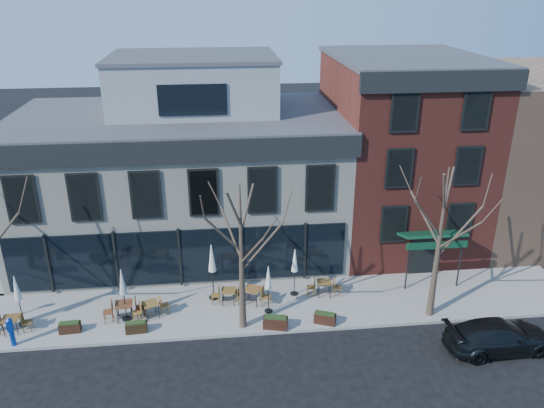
{
  "coord_description": "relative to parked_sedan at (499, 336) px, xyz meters",
  "views": [
    {
      "loc": [
        2.14,
        -24.46,
        14.96
      ],
      "look_at": [
        4.99,
        2.0,
        3.77
      ],
      "focal_mm": 35.0,
      "sensor_mm": 36.0,
      "label": 1
    }
  ],
  "objects": [
    {
      "name": "planter_2",
      "position": [
        -9.55,
        2.39,
        -0.23
      ],
      "size": [
        1.19,
        0.69,
        0.63
      ],
      "color": "#321910",
      "rests_on": "sidewalk_front"
    },
    {
      "name": "umbrella_0",
      "position": [
        -21.24,
        3.95,
        1.28
      ],
      "size": [
        0.41,
        0.41,
        2.58
      ],
      "color": "black",
      "rests_on": "sidewalk_front"
    },
    {
      "name": "tree_mid",
      "position": [
        -11.02,
        2.69,
        3.1
      ],
      "size": [
        3.5,
        3.55,
        7.04
      ],
      "color": "#382B21",
      "rests_on": "sidewalk_front"
    },
    {
      "name": "planter_3",
      "position": [
        -7.2,
        2.51,
        -0.26
      ],
      "size": [
        1.08,
        0.76,
        0.56
      ],
      "color": "black",
      "rests_on": "sidewalk_front"
    },
    {
      "name": "cafe_set_3",
      "position": [
        -11.63,
        4.7,
        -0.07
      ],
      "size": [
        1.77,
        0.77,
        0.92
      ],
      "color": "brown",
      "rests_on": "sidewalk_front"
    },
    {
      "name": "cafe_set_1",
      "position": [
        -16.57,
        3.87,
        -0.0
      ],
      "size": [
        2.03,
        0.9,
        1.05
      ],
      "color": "brown",
      "rests_on": "sidewalk_front"
    },
    {
      "name": "umbrella_3",
      "position": [
        -9.74,
        3.75,
        1.22
      ],
      "size": [
        0.4,
        0.4,
        2.5
      ],
      "color": "black",
      "rests_on": "sidewalk_front"
    },
    {
      "name": "cafe_set_4",
      "position": [
        -10.44,
        4.57,
        -0.02
      ],
      "size": [
        1.94,
        1.23,
        1.01
      ],
      "color": "brown",
      "rests_on": "sidewalk_front"
    },
    {
      "name": "umbrella_2",
      "position": [
        -12.38,
        5.23,
        1.58
      ],
      "size": [
        0.48,
        0.48,
        3.01
      ],
      "color": "black",
      "rests_on": "sidewalk_front"
    },
    {
      "name": "cafe_set_5",
      "position": [
        -6.77,
        4.9,
        -0.05
      ],
      "size": [
        1.84,
        0.8,
        0.95
      ],
      "color": "brown",
      "rests_on": "sidewalk_front"
    },
    {
      "name": "umbrella_1",
      "position": [
        -16.5,
        3.83,
        1.37
      ],
      "size": [
        0.43,
        0.43,
        2.72
      ],
      "color": "black",
      "rests_on": "sidewalk_front"
    },
    {
      "name": "parked_sedan",
      "position": [
        0.0,
        0.0,
        0.0
      ],
      "size": [
        4.86,
        2.17,
        1.38
      ],
      "primitive_type": "imported",
      "rotation": [
        0.0,
        0.0,
        1.62
      ],
      "color": "black",
      "rests_on": "ground"
    },
    {
      "name": "cafe_set_2",
      "position": [
        -15.34,
        3.89,
        -0.06
      ],
      "size": [
        1.82,
        1.08,
        0.94
      ],
      "color": "brown",
      "rests_on": "sidewalk_front"
    },
    {
      "name": "sidewalk_front",
      "position": [
        -10.78,
        4.44,
        -0.62
      ],
      "size": [
        33.5,
        4.7,
        0.15
      ],
      "primitive_type": "cube",
      "color": "gray",
      "rests_on": "ground"
    },
    {
      "name": "planter_0",
      "position": [
        -18.92,
        3.09,
        -0.28
      ],
      "size": [
        0.96,
        0.43,
        0.53
      ],
      "color": "black",
      "rests_on": "sidewalk_front"
    },
    {
      "name": "cafe_set_0",
      "position": [
        -21.52,
        3.37,
        -0.06
      ],
      "size": [
        1.81,
        0.76,
        0.94
      ],
      "color": "brown",
      "rests_on": "sidewalk_front"
    },
    {
      "name": "tree_right",
      "position": [
        -2.02,
        2.69,
        3.33
      ],
      "size": [
        3.72,
        3.77,
        7.48
      ],
      "color": "#382B21",
      "rests_on": "sidewalk_front"
    },
    {
      "name": "umbrella_4",
      "position": [
        -8.27,
        5.15,
        1.28
      ],
      "size": [
        0.41,
        0.41,
        2.59
      ],
      "color": "black",
      "rests_on": "sidewalk_front"
    },
    {
      "name": "sidewalk_side",
      "position": [
        -25.28,
        12.59,
        -0.62
      ],
      "size": [
        4.5,
        12.0,
        0.15
      ],
      "primitive_type": "cube",
      "color": "gray",
      "rests_on": "ground"
    },
    {
      "name": "ground",
      "position": [
        -14.03,
        6.59,
        -0.69
      ],
      "size": [
        120.0,
        120.0,
        0.0
      ],
      "primitive_type": "plane",
      "color": "black",
      "rests_on": "ground"
    },
    {
      "name": "corner_building",
      "position": [
        -13.96,
        11.66,
        4.03
      ],
      "size": [
        18.39,
        10.39,
        11.1
      ],
      "color": "beige",
      "rests_on": "ground"
    },
    {
      "name": "red_brick_building",
      "position": [
        -1.03,
        11.57,
        4.94
      ],
      "size": [
        8.2,
        11.78,
        11.18
      ],
      "color": "maroon",
      "rests_on": "ground"
    },
    {
      "name": "call_box",
      "position": [
        -21.18,
        2.39,
        0.21
      ],
      "size": [
        0.28,
        0.28,
        1.43
      ],
      "color": "navy",
      "rests_on": "sidewalk_front"
    },
    {
      "name": "planter_1",
      "position": [
        -15.9,
        2.77,
        -0.28
      ],
      "size": [
        0.98,
        0.44,
        0.54
      ],
      "color": "black",
      "rests_on": "sidewalk_front"
    }
  ]
}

